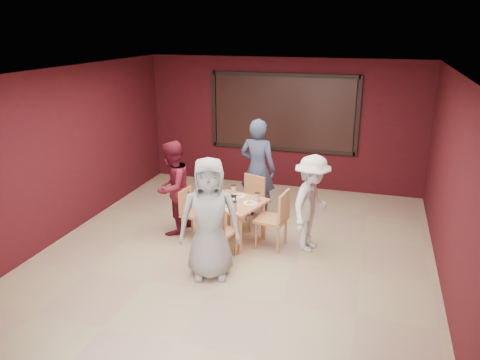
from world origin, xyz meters
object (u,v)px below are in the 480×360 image
(dining_table, at_px, (234,206))
(chair_front, at_px, (217,230))
(diner_left, at_px, (172,188))
(chair_right, at_px, (276,216))
(diner_back, at_px, (258,169))
(chair_back, at_px, (250,198))
(chair_left, at_px, (192,210))
(diner_right, at_px, (312,204))
(diner_front, at_px, (209,219))

(dining_table, xyz_separation_m, chair_front, (-0.04, -0.72, -0.11))
(diner_left, bearing_deg, chair_right, 92.91)
(dining_table, distance_m, diner_back, 1.16)
(chair_right, bearing_deg, dining_table, 176.10)
(chair_back, bearing_deg, chair_right, -50.00)
(chair_left, distance_m, diner_back, 1.50)
(chair_left, height_order, chair_right, chair_right)
(chair_right, relative_size, diner_right, 0.62)
(chair_left, relative_size, diner_left, 0.52)
(diner_front, xyz_separation_m, diner_back, (0.09, 2.30, 0.05))
(chair_front, distance_m, diner_left, 1.35)
(chair_back, distance_m, diner_left, 1.40)
(chair_front, xyz_separation_m, chair_back, (0.13, 1.42, 0.01))
(chair_left, height_order, diner_front, diner_front)
(chair_left, bearing_deg, diner_left, 167.66)
(diner_front, bearing_deg, dining_table, 72.05)
(dining_table, relative_size, chair_front, 1.22)
(chair_right, xyz_separation_m, diner_front, (-0.70, -1.13, 0.34))
(chair_right, height_order, diner_left, diner_left)
(chair_right, bearing_deg, diner_left, 177.01)
(diner_back, relative_size, diner_left, 1.16)
(diner_front, distance_m, diner_left, 1.67)
(chair_front, height_order, chair_left, chair_front)
(chair_front, bearing_deg, chair_back, 84.89)
(chair_right, xyz_separation_m, diner_right, (0.54, 0.11, 0.24))
(dining_table, xyz_separation_m, diner_right, (1.26, 0.06, 0.16))
(dining_table, relative_size, diner_front, 0.62)
(diner_front, bearing_deg, diner_right, 26.28)
(diner_front, height_order, diner_back, diner_back)
(chair_front, height_order, chair_back, chair_back)
(chair_right, relative_size, diner_front, 0.55)
(chair_right, bearing_deg, diner_front, -121.89)
(dining_table, bearing_deg, chair_back, 82.66)
(diner_back, bearing_deg, chair_back, 94.36)
(chair_right, relative_size, diner_back, 0.52)
(chair_front, xyz_separation_m, chair_right, (0.76, 0.67, 0.04))
(chair_front, height_order, diner_back, diner_back)
(chair_right, distance_m, diner_left, 1.85)
(dining_table, distance_m, diner_left, 1.12)
(chair_front, height_order, diner_right, diner_right)
(dining_table, height_order, diner_left, diner_left)
(chair_back, xyz_separation_m, diner_right, (1.17, -0.64, 0.27))
(diner_front, bearing_deg, diner_back, 68.93)
(chair_left, height_order, diner_right, diner_right)
(diner_left, bearing_deg, chair_left, 83.57)
(chair_back, height_order, diner_front, diner_front)
(dining_table, relative_size, chair_back, 1.21)
(diner_back, bearing_deg, diner_right, 144.39)
(diner_left, bearing_deg, dining_table, 93.50)
(chair_right, distance_m, diner_front, 1.37)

